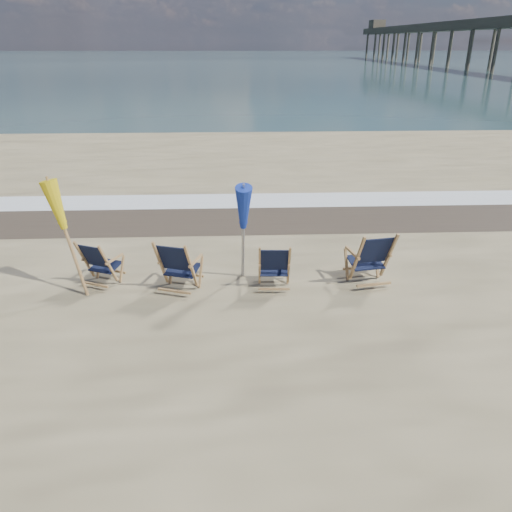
# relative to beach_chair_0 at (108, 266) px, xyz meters

# --- Properties ---
(ocean) EXTENTS (400.00, 400.00, 0.00)m
(ocean) POSITION_rel_beach_chair_0_xyz_m (2.64, 125.13, -0.47)
(ocean) COLOR #324F53
(ocean) RESTS_ON ground
(surf_foam) EXTENTS (200.00, 1.40, 0.01)m
(surf_foam) POSITION_rel_beach_chair_0_xyz_m (2.64, 5.43, -0.46)
(surf_foam) COLOR silver
(surf_foam) RESTS_ON ground
(wet_sand_strip) EXTENTS (200.00, 2.60, 0.00)m
(wet_sand_strip) POSITION_rel_beach_chair_0_xyz_m (2.64, 3.93, -0.47)
(wet_sand_strip) COLOR #42362A
(wet_sand_strip) RESTS_ON ground
(beach_chair_0) EXTENTS (0.82, 0.86, 0.93)m
(beach_chair_0) POSITION_rel_beach_chair_0_xyz_m (0.00, 0.00, 0.00)
(beach_chair_0) COLOR black
(beach_chair_0) RESTS_ON ground
(beach_chair_1) EXTENTS (0.88, 0.93, 1.05)m
(beach_chair_1) POSITION_rel_beach_chair_0_xyz_m (1.52, -0.32, 0.06)
(beach_chair_1) COLOR black
(beach_chair_1) RESTS_ON ground
(beach_chair_2) EXTENTS (0.64, 0.71, 0.94)m
(beach_chair_2) POSITION_rel_beach_chair_0_xyz_m (3.26, -0.23, 0.00)
(beach_chair_2) COLOR black
(beach_chair_2) RESTS_ON ground
(beach_chair_3) EXTENTS (0.84, 0.91, 1.11)m
(beach_chair_3) POSITION_rel_beach_chair_0_xyz_m (5.10, -0.07, 0.09)
(beach_chair_3) COLOR black
(beach_chair_3) RESTS_ON ground
(umbrella_yellow) EXTENTS (0.30, 0.30, 2.10)m
(umbrella_yellow) POSITION_rel_beach_chair_0_xyz_m (-0.56, -0.16, 1.11)
(umbrella_yellow) COLOR #A67B4A
(umbrella_yellow) RESTS_ON ground
(umbrella_blue) EXTENTS (0.30, 0.30, 2.04)m
(umbrella_blue) POSITION_rel_beach_chair_0_xyz_m (2.45, 0.15, 1.06)
(umbrella_blue) COLOR #A5A5AD
(umbrella_blue) RESTS_ON ground
(fishing_pier) EXTENTS (4.40, 140.00, 9.30)m
(fishing_pier) POSITION_rel_beach_chair_0_xyz_m (40.64, 71.13, 4.18)
(fishing_pier) COLOR brown
(fishing_pier) RESTS_ON ground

